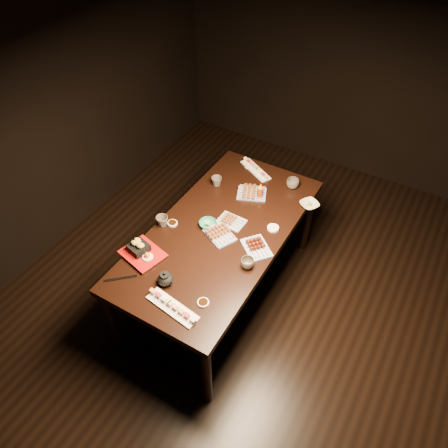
% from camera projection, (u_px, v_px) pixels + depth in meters
% --- Properties ---
extents(ground, '(5.00, 5.00, 0.00)m').
position_uv_depth(ground, '(242.00, 334.00, 3.43)').
color(ground, black).
rests_on(ground, ground).
extents(dining_table, '(1.27, 1.95, 0.75)m').
position_uv_depth(dining_table, '(221.00, 263.00, 3.46)').
color(dining_table, black).
rests_on(dining_table, ground).
extents(sushi_platter_near, '(0.38, 0.15, 0.05)m').
position_uv_depth(sushi_platter_near, '(172.00, 306.00, 2.69)').
color(sushi_platter_near, white).
rests_on(sushi_platter_near, dining_table).
extents(sushi_platter_far, '(0.33, 0.24, 0.04)m').
position_uv_depth(sushi_platter_far, '(256.00, 169.00, 3.69)').
color(sushi_platter_far, white).
rests_on(sushi_platter_far, dining_table).
extents(yakitori_plate_center, '(0.21, 0.15, 0.05)m').
position_uv_depth(yakitori_plate_center, '(231.00, 220.00, 3.24)').
color(yakitori_plate_center, '#828EB6').
rests_on(yakitori_plate_center, dining_table).
extents(yakitori_plate_right, '(0.27, 0.24, 0.06)m').
position_uv_depth(yakitori_plate_right, '(220.00, 233.00, 3.13)').
color(yakitori_plate_right, '#828EB6').
rests_on(yakitori_plate_right, dining_table).
extents(yakitori_plate_left, '(0.27, 0.24, 0.06)m').
position_uv_depth(yakitori_plate_left, '(252.00, 192.00, 3.46)').
color(yakitori_plate_left, '#828EB6').
rests_on(yakitori_plate_left, dining_table).
extents(tsukune_plate, '(0.28, 0.27, 0.06)m').
position_uv_depth(tsukune_plate, '(257.00, 246.00, 3.04)').
color(tsukune_plate, '#828EB6').
rests_on(tsukune_plate, dining_table).
extents(edamame_bowl_green, '(0.16, 0.16, 0.04)m').
position_uv_depth(edamame_bowl_green, '(208.00, 224.00, 3.21)').
color(edamame_bowl_green, '#27795C').
rests_on(edamame_bowl_green, dining_table).
extents(edamame_bowl_cream, '(0.19, 0.19, 0.03)m').
position_uv_depth(edamame_bowl_cream, '(309.00, 205.00, 3.37)').
color(edamame_bowl_cream, beige).
rests_on(edamame_bowl_cream, dining_table).
extents(tempura_tray, '(0.33, 0.29, 0.10)m').
position_uv_depth(tempura_tray, '(142.00, 250.00, 2.98)').
color(tempura_tray, black).
rests_on(tempura_tray, dining_table).
extents(teacup_near_left, '(0.12, 0.12, 0.08)m').
position_uv_depth(teacup_near_left, '(162.00, 221.00, 3.20)').
color(teacup_near_left, '#4A4239').
rests_on(teacup_near_left, dining_table).
extents(teacup_mid_right, '(0.13, 0.13, 0.07)m').
position_uv_depth(teacup_mid_right, '(247.00, 263.00, 2.92)').
color(teacup_mid_right, '#4A4239').
rests_on(teacup_mid_right, dining_table).
extents(teacup_far_left, '(0.09, 0.09, 0.08)m').
position_uv_depth(teacup_far_left, '(217.00, 181.00, 3.54)').
color(teacup_far_left, '#4A4239').
rests_on(teacup_far_left, dining_table).
extents(teacup_far_right, '(0.13, 0.13, 0.08)m').
position_uv_depth(teacup_far_right, '(293.00, 184.00, 3.52)').
color(teacup_far_right, '#4A4239').
rests_on(teacup_far_right, dining_table).
extents(teapot, '(0.13, 0.13, 0.10)m').
position_uv_depth(teapot, '(165.00, 278.00, 2.81)').
color(teapot, black).
rests_on(teapot, dining_table).
extents(condiment_bottle, '(0.05, 0.05, 0.15)m').
position_uv_depth(condiment_bottle, '(260.00, 191.00, 3.39)').
color(condiment_bottle, maroon).
rests_on(condiment_bottle, dining_table).
extents(sauce_dish_west, '(0.10, 0.10, 0.01)m').
position_uv_depth(sauce_dish_west, '(172.00, 223.00, 3.24)').
color(sauce_dish_west, white).
rests_on(sauce_dish_west, dining_table).
extents(sauce_dish_east, '(0.12, 0.12, 0.02)m').
position_uv_depth(sauce_dish_east, '(273.00, 228.00, 3.20)').
color(sauce_dish_east, white).
rests_on(sauce_dish_east, dining_table).
extents(sauce_dish_se, '(0.10, 0.10, 0.01)m').
position_uv_depth(sauce_dish_se, '(203.00, 303.00, 2.73)').
color(sauce_dish_se, white).
rests_on(sauce_dish_se, dining_table).
extents(sauce_dish_nw, '(0.10, 0.10, 0.01)m').
position_uv_depth(sauce_dish_nw, '(249.00, 166.00, 3.74)').
color(sauce_dish_nw, white).
rests_on(sauce_dish_nw, dining_table).
extents(chopsticks_near, '(0.17, 0.16, 0.01)m').
position_uv_depth(chopsticks_near, '(121.00, 278.00, 2.87)').
color(chopsticks_near, black).
rests_on(chopsticks_near, dining_table).
extents(chopsticks_se, '(0.21, 0.06, 0.01)m').
position_uv_depth(chopsticks_se, '(179.00, 305.00, 2.72)').
color(chopsticks_se, black).
rests_on(chopsticks_se, dining_table).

